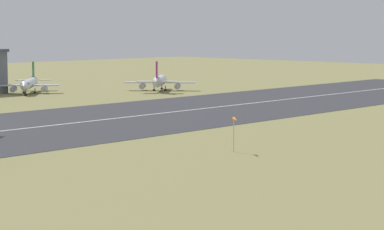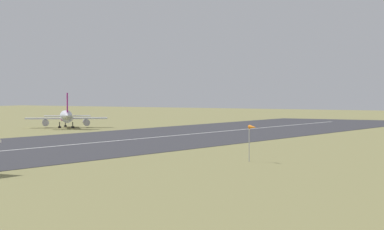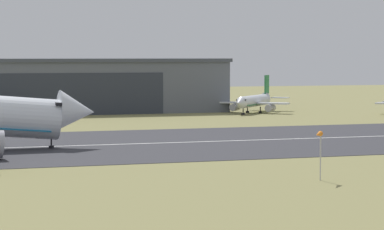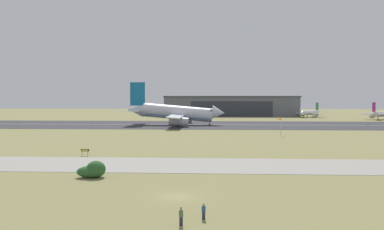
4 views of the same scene
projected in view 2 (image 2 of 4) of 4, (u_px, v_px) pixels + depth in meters
ground_plane at (251, 183)px, 111.45m from camera, size 641.91×641.91×0.00m
airplane_parked_centre at (66, 117)px, 255.95m from camera, size 21.34×21.70×9.95m
windsock_pole at (252, 129)px, 140.74m from camera, size 1.91×2.23×5.78m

